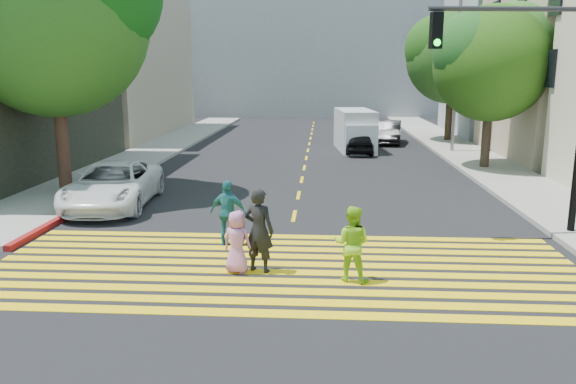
# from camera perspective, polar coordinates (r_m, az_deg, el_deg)

# --- Properties ---
(ground) EXTENTS (120.00, 120.00, 0.00)m
(ground) POSITION_cam_1_polar(r_m,az_deg,el_deg) (11.65, -0.95, -9.86)
(ground) COLOR black
(sidewalk_left) EXTENTS (3.00, 40.00, 0.15)m
(sidewalk_left) POSITION_cam_1_polar(r_m,az_deg,el_deg) (34.35, -12.28, 4.63)
(sidewalk_left) COLOR gray
(sidewalk_left) RESTS_ON ground
(sidewalk_right) EXTENTS (3.00, 60.00, 0.15)m
(sidewalk_right) POSITION_cam_1_polar(r_m,az_deg,el_deg) (27.21, 19.87, 2.30)
(sidewalk_right) COLOR gray
(sidewalk_right) RESTS_ON ground
(curb_red) EXTENTS (0.20, 8.00, 0.16)m
(curb_red) POSITION_cam_1_polar(r_m,az_deg,el_deg) (18.97, -20.68, -1.74)
(curb_red) COLOR maroon
(curb_red) RESTS_ON ground
(crosswalk) EXTENTS (13.40, 5.30, 0.01)m
(crosswalk) POSITION_cam_1_polar(r_m,az_deg,el_deg) (12.83, -0.49, -7.72)
(crosswalk) COLOR yellow
(crosswalk) RESTS_ON ground
(lane_line) EXTENTS (0.12, 34.40, 0.01)m
(lane_line) POSITION_cam_1_polar(r_m,az_deg,el_deg) (33.56, 2.11, 4.61)
(lane_line) COLOR yellow
(lane_line) RESTS_ON ground
(building_left_tan) EXTENTS (12.00, 16.00, 10.00)m
(building_left_tan) POSITION_cam_1_polar(r_m,az_deg,el_deg) (42.29, -20.37, 12.20)
(building_left_tan) COLOR tan
(building_left_tan) RESTS_ON ground
(building_right_grey) EXTENTS (10.00, 10.00, 10.00)m
(building_right_grey) POSITION_cam_1_polar(r_m,az_deg,el_deg) (43.15, 23.27, 11.97)
(building_right_grey) COLOR gray
(building_right_grey) RESTS_ON ground
(backdrop_block) EXTENTS (30.00, 8.00, 12.00)m
(backdrop_block) POSITION_cam_1_polar(r_m,az_deg,el_deg) (58.80, 2.86, 13.65)
(backdrop_block) COLOR gray
(backdrop_block) RESTS_ON ground
(tree_left) EXTENTS (8.07, 7.64, 9.56)m
(tree_left) POSITION_cam_1_polar(r_m,az_deg,el_deg) (21.81, -22.66, 16.68)
(tree_left) COLOR #4B331F
(tree_left) RESTS_ON ground
(tree_right_near) EXTENTS (5.86, 5.53, 7.39)m
(tree_right_near) POSITION_cam_1_polar(r_m,az_deg,el_deg) (26.82, 20.14, 12.74)
(tree_right_near) COLOR black
(tree_right_near) RESTS_ON ground
(tree_right_far) EXTENTS (6.34, 5.82, 8.24)m
(tree_right_far) POSITION_cam_1_polar(r_m,az_deg,el_deg) (37.11, 16.48, 13.45)
(tree_right_far) COLOR black
(tree_right_far) RESTS_ON ground
(pedestrian_man) EXTENTS (0.81, 0.67, 1.90)m
(pedestrian_man) POSITION_cam_1_polar(r_m,az_deg,el_deg) (12.36, -2.97, -3.91)
(pedestrian_man) COLOR black
(pedestrian_man) RESTS_ON ground
(pedestrian_woman) EXTENTS (0.93, 0.81, 1.63)m
(pedestrian_woman) POSITION_cam_1_polar(r_m,az_deg,el_deg) (11.92, 6.49, -5.25)
(pedestrian_woman) COLOR #90D121
(pedestrian_woman) RESTS_ON ground
(pedestrian_child) EXTENTS (0.79, 0.65, 1.40)m
(pedestrian_child) POSITION_cam_1_polar(r_m,az_deg,el_deg) (12.42, -5.19, -5.06)
(pedestrian_child) COLOR #C574AC
(pedestrian_child) RESTS_ON ground
(pedestrian_extra) EXTENTS (1.05, 0.60, 1.68)m
(pedestrian_extra) POSITION_cam_1_polar(r_m,az_deg,el_deg) (14.39, -6.09, -2.12)
(pedestrian_extra) COLOR #226C78
(pedestrian_extra) RESTS_ON ground
(white_sedan) EXTENTS (2.84, 5.43, 1.46)m
(white_sedan) POSITION_cam_1_polar(r_m,az_deg,el_deg) (19.30, -17.34, 0.70)
(white_sedan) COLOR white
(white_sedan) RESTS_ON ground
(dark_car_near) EXTENTS (1.61, 3.76, 1.27)m
(dark_car_near) POSITION_cam_1_polar(r_m,az_deg,el_deg) (30.97, 7.27, 5.07)
(dark_car_near) COLOR black
(dark_car_near) RESTS_ON ground
(silver_car) EXTENTS (2.80, 5.24, 1.45)m
(silver_car) POSITION_cam_1_polar(r_m,az_deg,el_deg) (39.98, 7.52, 6.75)
(silver_car) COLOR gray
(silver_car) RESTS_ON ground
(dark_car_parked) EXTENTS (2.05, 4.41, 1.40)m
(dark_car_parked) POSITION_cam_1_polar(r_m,az_deg,el_deg) (35.72, 10.18, 6.00)
(dark_car_parked) COLOR black
(dark_car_parked) RESTS_ON ground
(white_van) EXTENTS (2.28, 4.99, 2.28)m
(white_van) POSITION_cam_1_polar(r_m,az_deg,el_deg) (32.10, 6.85, 6.13)
(white_van) COLOR #BBBBBD
(white_van) RESTS_ON ground
(traffic_signal) EXTENTS (4.29, 0.81, 6.31)m
(traffic_signal) POSITION_cam_1_polar(r_m,az_deg,el_deg) (15.98, 24.43, 10.06)
(traffic_signal) COLOR black
(traffic_signal) RESTS_ON ground
(street_lamp) EXTENTS (2.25, 0.26, 9.97)m
(street_lamp) POSITION_cam_1_polar(r_m,az_deg,el_deg) (31.85, 16.53, 14.05)
(street_lamp) COLOR slate
(street_lamp) RESTS_ON ground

